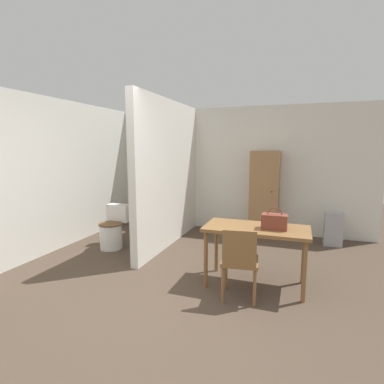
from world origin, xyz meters
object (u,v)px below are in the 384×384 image
at_px(wooden_chair, 240,260).
at_px(wooden_cabinet, 264,194).
at_px(toilet, 113,230).
at_px(dining_table, 256,234).
at_px(space_heater, 333,229).
at_px(handbag, 274,221).

height_order(wooden_chair, wooden_cabinet, wooden_cabinet).
height_order(toilet, wooden_cabinet, wooden_cabinet).
bearing_deg(dining_table, space_heater, 61.84).
distance_m(handbag, space_heater, 2.27).
bearing_deg(dining_table, wooden_chair, -105.05).
xyz_separation_m(wooden_chair, wooden_cabinet, (-0.02, 2.63, 0.36)).
height_order(wooden_chair, toilet, wooden_chair).
relative_size(dining_table, handbag, 4.28).
distance_m(wooden_chair, handbag, 0.65).
bearing_deg(handbag, wooden_chair, -128.45).
bearing_deg(handbag, toilet, 166.43).
bearing_deg(handbag, wooden_cabinet, 99.00).
bearing_deg(wooden_chair, dining_table, 67.69).
height_order(dining_table, wooden_cabinet, wooden_cabinet).
bearing_deg(space_heater, handbag, -113.04).
distance_m(dining_table, toilet, 2.60).
xyz_separation_m(wooden_chair, space_heater, (1.19, 2.45, -0.18)).
distance_m(toilet, handbag, 2.83).
height_order(dining_table, space_heater, dining_table).
relative_size(handbag, space_heater, 0.51).
height_order(dining_table, toilet, dining_table).
xyz_separation_m(wooden_chair, handbag, (0.33, 0.41, 0.37)).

